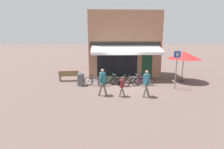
% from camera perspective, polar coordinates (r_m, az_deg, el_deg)
% --- Properties ---
extents(ground_plane, '(160.00, 160.00, 0.00)m').
position_cam_1_polar(ground_plane, '(12.69, 3.85, -4.13)').
color(ground_plane, brown).
extents(shop_front, '(6.31, 4.63, 5.75)m').
position_cam_1_polar(shop_front, '(16.50, 3.86, 9.70)').
color(shop_front, '#9E7056').
rests_on(shop_front, ground_plane).
extents(bike_rack_rail, '(4.23, 0.04, 0.57)m').
position_cam_1_polar(bike_rack_rail, '(13.17, 2.54, -1.34)').
color(bike_rack_rail, '#47494F').
rests_on(bike_rack_rail, ground_plane).
extents(bicycle_blue, '(1.68, 0.73, 0.80)m').
position_cam_1_polar(bicycle_blue, '(12.95, -5.55, -2.19)').
color(bicycle_blue, black).
rests_on(bicycle_blue, ground_plane).
extents(bicycle_green, '(1.68, 0.86, 0.84)m').
position_cam_1_polar(bicycle_green, '(13.00, -1.08, -2.00)').
color(bicycle_green, black).
rests_on(bicycle_green, ground_plane).
extents(bicycle_black, '(1.57, 0.91, 0.82)m').
position_cam_1_polar(bicycle_black, '(12.98, 2.23, -2.12)').
color(bicycle_black, black).
rests_on(bicycle_black, ground_plane).
extents(bicycle_silver, '(1.59, 0.89, 0.83)m').
position_cam_1_polar(bicycle_silver, '(13.08, 6.79, -2.02)').
color(bicycle_silver, black).
rests_on(bicycle_silver, ground_plane).
extents(bicycle_purple, '(1.79, 0.52, 0.86)m').
position_cam_1_polar(bicycle_purple, '(13.14, 10.09, -1.98)').
color(bicycle_purple, black).
rests_on(bicycle_purple, ground_plane).
extents(pedestrian_adult, '(0.61, 0.57, 1.68)m').
position_cam_1_polar(pedestrian_adult, '(10.67, -3.13, -1.62)').
color(pedestrian_adult, slate).
rests_on(pedestrian_adult, ground_plane).
extents(pedestrian_child, '(0.51, 0.50, 1.23)m').
position_cam_1_polar(pedestrian_child, '(10.54, 3.12, -3.24)').
color(pedestrian_child, slate).
rests_on(pedestrian_child, ground_plane).
extents(pedestrian_second_adult, '(0.54, 0.66, 1.64)m').
position_cam_1_polar(pedestrian_second_adult, '(10.62, 11.21, -2.04)').
color(pedestrian_second_adult, slate).
rests_on(pedestrian_second_adult, ground_plane).
extents(litter_bin, '(0.55, 0.55, 0.98)m').
position_cam_1_polar(litter_bin, '(13.16, -10.20, -1.49)').
color(litter_bin, '#515459').
rests_on(litter_bin, ground_plane).
extents(parking_sign, '(0.44, 0.07, 2.69)m').
position_cam_1_polar(parking_sign, '(12.68, 20.29, 2.69)').
color(parking_sign, slate).
rests_on(parking_sign, ground_plane).
extents(cafe_parasol, '(2.62, 2.62, 2.43)m').
position_cam_1_polar(cafe_parasol, '(15.13, 22.42, 5.82)').
color(cafe_parasol, '#4C3D2D').
rests_on(cafe_parasol, ground_plane).
extents(park_bench, '(1.64, 0.60, 0.87)m').
position_cam_1_polar(park_bench, '(14.78, -13.89, -0.30)').
color(park_bench, brown).
rests_on(park_bench, ground_plane).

